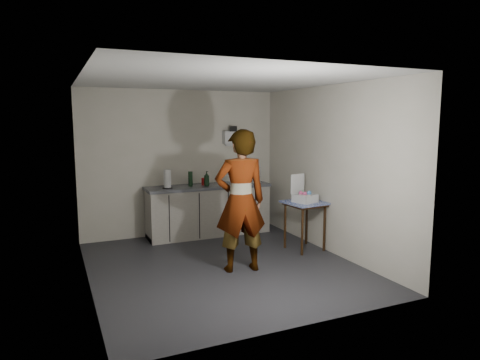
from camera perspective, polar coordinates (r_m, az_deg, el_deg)
name	(u,v)px	position (r m, az deg, el deg)	size (l,w,h in m)	color
ground	(223,266)	(6.23, -2.31, -11.39)	(4.00, 4.00, 0.00)	#27272B
wall_back	(182,163)	(7.80, -7.78, 2.27)	(3.60, 0.02, 2.60)	beige
wall_right	(329,170)	(6.79, 11.82, 1.34)	(0.02, 4.00, 2.60)	beige
wall_left	(86,183)	(5.53, -19.89, -0.44)	(0.02, 4.00, 2.60)	beige
ceiling	(222,80)	(5.90, -2.45, 13.13)	(3.60, 4.00, 0.01)	white
kitchen_counter	(209,211)	(7.78, -4.22, -4.20)	(2.24, 0.62, 0.91)	black
wall_shelf	(234,137)	(8.04, -0.81, 5.70)	(0.42, 0.18, 0.37)	silver
side_table	(305,208)	(6.90, 8.65, -3.70)	(0.67, 0.67, 0.78)	#361F0C
standing_man	(240,201)	(5.82, 0.06, -2.82)	(0.71, 0.47, 1.95)	#B2A593
soap_bottle	(207,179)	(7.57, -4.47, 0.18)	(0.10, 0.10, 0.26)	black
soda_can	(203,181)	(7.71, -4.91, -0.19)	(0.07, 0.07, 0.13)	#B51212
dark_bottle	(190,179)	(7.56, -6.63, 0.14)	(0.08, 0.08, 0.26)	black
paper_towel	(167,179)	(7.39, -9.66, 0.07)	(0.18, 0.18, 0.32)	black
dish_rack	(247,179)	(7.95, 0.91, 0.12)	(0.43, 0.32, 0.30)	silver
bakery_box	(304,196)	(6.84, 8.52, -2.12)	(0.39, 0.40, 0.43)	silver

